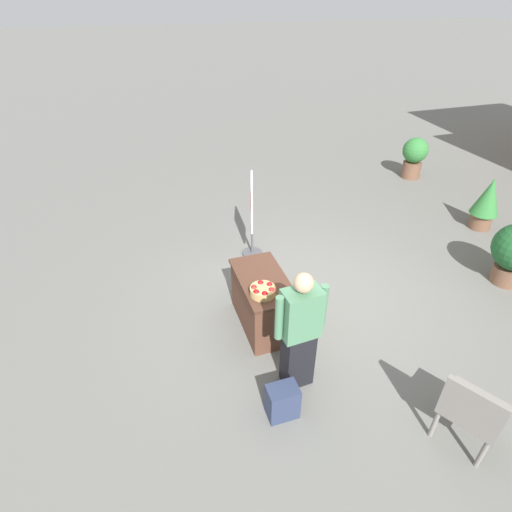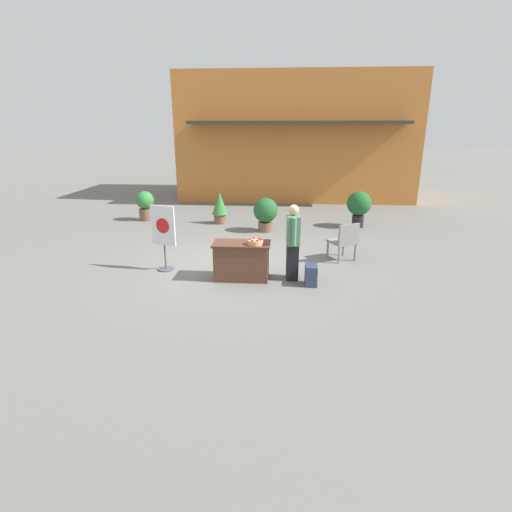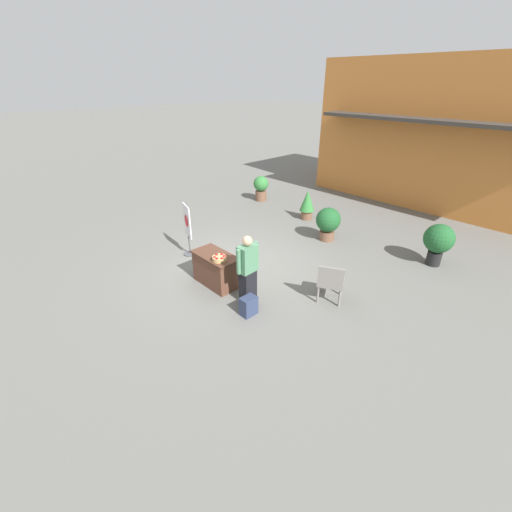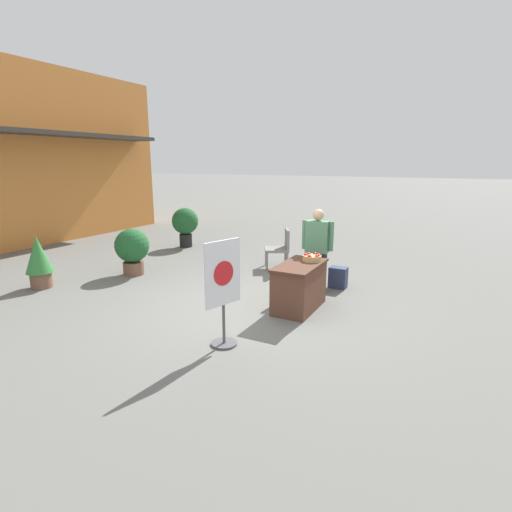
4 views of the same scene
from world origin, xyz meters
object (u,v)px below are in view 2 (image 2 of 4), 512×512
at_px(display_table, 242,261).
at_px(poster_board, 164,235).
at_px(person_visitor, 293,242).
at_px(backpack, 311,275).
at_px(potted_plant_far_right, 266,212).
at_px(patio_chair, 345,240).
at_px(potted_plant_far_left, 220,206).
at_px(potted_plant_near_right, 359,205).
at_px(apple_basket, 255,242).
at_px(potted_plant_near_left, 145,204).

height_order(display_table, poster_board, poster_board).
relative_size(person_visitor, poster_board, 1.09).
bearing_deg(poster_board, backpack, 95.52).
distance_m(display_table, potted_plant_far_right, 4.06).
bearing_deg(display_table, potted_plant_far_right, 85.86).
bearing_deg(patio_chair, potted_plant_far_left, 16.33).
xyz_separation_m(person_visitor, potted_plant_far_left, (-2.33, 4.92, -0.24)).
height_order(patio_chair, potted_plant_far_left, potted_plant_far_left).
relative_size(display_table, potted_plant_near_right, 1.04).
distance_m(apple_basket, patio_chair, 2.52).
bearing_deg(person_visitor, potted_plant_near_left, -49.81).
xyz_separation_m(display_table, potted_plant_far_right, (0.29, 4.04, 0.20)).
bearing_deg(potted_plant_near_right, display_table, -123.73).
height_order(poster_board, potted_plant_far_left, poster_board).
xyz_separation_m(person_visitor, patio_chair, (1.25, 1.31, -0.28)).
relative_size(potted_plant_near_left, potted_plant_far_right, 0.97).
xyz_separation_m(apple_basket, poster_board, (-2.06, 0.51, -0.04)).
height_order(potted_plant_far_right, potted_plant_far_left, potted_plant_far_left).
height_order(poster_board, potted_plant_near_right, poster_board).
bearing_deg(display_table, potted_plant_near_left, 126.47).
relative_size(poster_board, potted_plant_far_right, 1.42).
relative_size(backpack, patio_chair, 0.45).
bearing_deg(display_table, backpack, -10.40).
bearing_deg(apple_basket, potted_plant_far_right, 90.07).
bearing_deg(potted_plant_near_right, apple_basket, -120.65).
bearing_deg(person_visitor, potted_plant_near_right, -117.79).
xyz_separation_m(person_visitor, potted_plant_far_right, (-0.77, 3.98, -0.21)).
xyz_separation_m(potted_plant_near_right, potted_plant_near_left, (-7.10, 0.45, -0.14)).
xyz_separation_m(potted_plant_far_right, potted_plant_far_left, (-1.56, 0.94, -0.02)).
height_order(backpack, potted_plant_far_left, potted_plant_far_left).
relative_size(apple_basket, patio_chair, 0.35).
height_order(backpack, potted_plant_far_right, potted_plant_far_right).
bearing_deg(poster_board, display_table, 94.41).
bearing_deg(potted_plant_near_right, poster_board, -138.47).
distance_m(person_visitor, potted_plant_near_right, 5.22).
height_order(potted_plant_near_right, potted_plant_far_left, potted_plant_near_right).
height_order(potted_plant_near_left, potted_plant_far_right, potted_plant_far_right).
bearing_deg(potted_plant_far_left, display_table, -75.68).
distance_m(apple_basket, person_visitor, 0.78).
relative_size(poster_board, potted_plant_far_left, 1.40).
distance_m(display_table, potted_plant_far_left, 5.14).
bearing_deg(potted_plant_far_left, apple_basket, -72.86).
bearing_deg(backpack, potted_plant_near_right, 70.75).
relative_size(potted_plant_near_right, potted_plant_near_left, 1.15).
distance_m(backpack, potted_plant_far_left, 5.91).
xyz_separation_m(backpack, poster_board, (-3.21, 0.67, 0.60)).
distance_m(backpack, patio_chair, 1.88).
xyz_separation_m(display_table, potted_plant_near_right, (3.21, 4.81, 0.31)).
bearing_deg(potted_plant_near_right, person_visitor, -114.38).
height_order(person_visitor, patio_chair, person_visitor).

